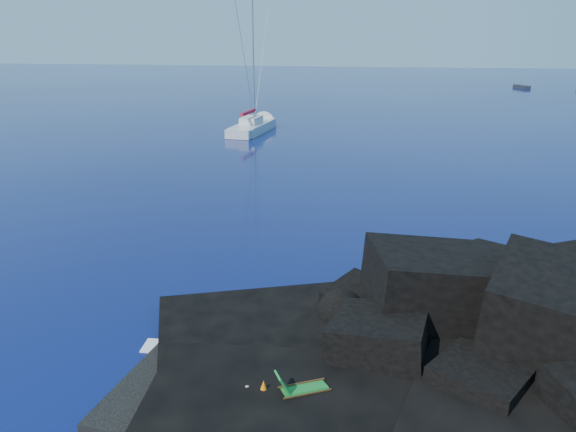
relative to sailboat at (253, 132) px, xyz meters
name	(u,v)px	position (x,y,z in m)	size (l,w,h in m)	color
ground	(115,392)	(7.82, -49.26, 0.00)	(400.00, 400.00, 0.00)	#030634
headland	(536,381)	(20.82, -46.26, 0.00)	(24.00, 24.00, 3.60)	black
beach	(260,398)	(12.32, -48.76, 0.00)	(8.50, 6.00, 0.70)	black
surf_foam	(300,328)	(12.82, -44.26, 0.00)	(10.00, 8.00, 0.06)	white
sailboat	(253,132)	(0.00, 0.00, 0.00)	(2.92, 13.92, 14.59)	silver
deck_chair	(305,383)	(13.73, -48.96, 0.87)	(1.51, 0.66, 1.04)	#1B7C2D
towel	(232,392)	(11.56, -49.12, 0.38)	(2.13, 1.01, 0.06)	silver
sunbather	(232,388)	(11.56, -49.12, 0.53)	(1.88, 0.46, 0.25)	tan
marker_cone	(264,389)	(12.55, -49.16, 0.64)	(0.37, 0.37, 0.57)	orange
distant_boat_a	(522,88)	(42.52, 66.61, 0.00)	(1.49, 4.79, 0.64)	#252429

